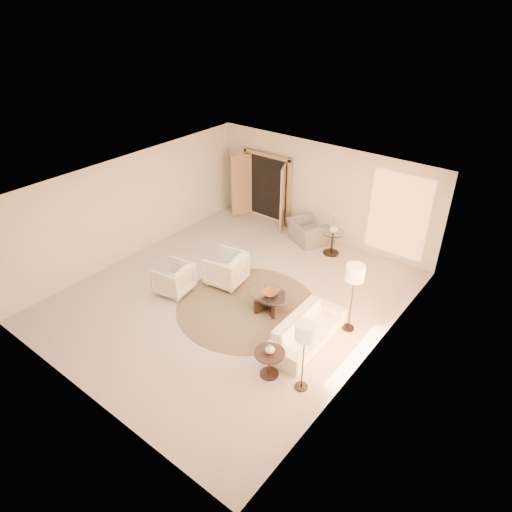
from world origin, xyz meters
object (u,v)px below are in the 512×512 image
Objects in this scene: floor_lamp_far at (305,334)px; end_table at (270,360)px; armchair_left at (226,267)px; end_vase at (270,349)px; side_table at (332,241)px; armchair_right at (173,277)px; floor_lamp_near at (355,276)px; sofa at (307,330)px; coffee_table at (270,300)px; accent_chair at (307,228)px; bowl at (270,293)px; side_vase at (333,228)px.

end_table is at bearing -171.06° from floor_lamp_far.
floor_lamp_far reaches higher than armchair_left.
side_table is at bearing 106.12° from end_vase.
floor_lamp_near reaches higher than armchair_right.
sofa is 2.88m from armchair_left.
sofa is at bearing -18.27° from coffee_table.
sofa is 3.59m from armchair_right.
bowl is at bearing 133.75° from accent_chair.
sofa is 1.64m from floor_lamp_far.
end_vase is 4.98m from side_vase.
floor_lamp_near is 1.07× the size of floor_lamp_far.
coffee_table is at bearing -165.96° from bowl.
accent_chair is at bearing 171.31° from side_vase.
side_vase reaches higher than bowl.
floor_lamp_near is (0.55, 2.17, 1.00)m from end_table.
end_table is at bearing 176.28° from sofa.
end_vase reaches higher than side_table.
armchair_right reaches higher than end_vase.
side_vase is at bearing 142.68° from armchair_right.
accent_chair reaches higher than side_table.
floor_lamp_far is 7.90× the size of end_vase.
bowl is 1.52× the size of side_vase.
end_table is 1.13m from floor_lamp_far.
armchair_right is 3.60m from end_vase.
armchair_left is at bearing 145.75° from end_vase.
floor_lamp_far is at bearing 71.32° from armchair_right.
side_table is at bearing 126.48° from floor_lamp_near.
end_vase is (0.00, -0.00, 0.27)m from end_table.
side_vase reaches higher than coffee_table.
armchair_right is 3.59m from end_table.
accent_chair is 2.80× the size of bowl.
side_table is 0.38m from side_vase.
sofa is 3.46× the size of end_table.
armchair_right is 4.30m from accent_chair.
end_table is 0.37× the size of floor_lamp_near.
side_table is at bearing 92.62° from coffee_table.
sofa reaches higher than bowl.
sofa is 3.05× the size of side_table.
armchair_left is at bearing 152.68° from floor_lamp_far.
end_table is 2.45m from floor_lamp_near.
side_table is 3.39m from floor_lamp_near.
accent_chair reaches higher than end_vase.
side_table reaches higher than sofa.
accent_chair is at bearing 115.00° from end_vase.
floor_lamp_near is 8.48× the size of end_vase.
side_table is (2.12, 3.98, -0.00)m from armchair_right.
armchair_left is 1.54m from coffee_table.
coffee_table is 2.22× the size of end_table.
side_table reaches higher than end_table.
bowl is (2.26, 0.88, 0.04)m from armchair_right.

